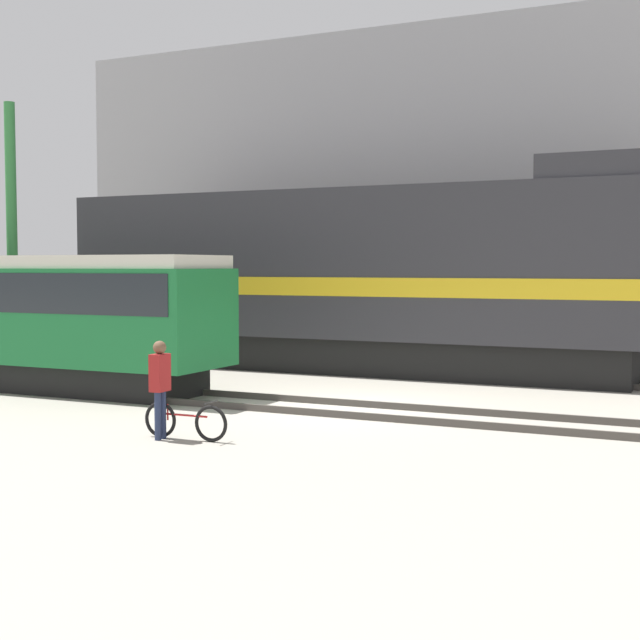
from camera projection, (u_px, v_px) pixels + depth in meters
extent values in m
plane|color=#9E998C|center=(347.00, 408.00, 18.72)|extent=(120.00, 120.00, 0.00)
cube|color=#47423D|center=(322.00, 413.00, 17.62)|extent=(60.00, 0.07, 0.14)
cube|color=#47423D|center=(351.00, 403.00, 18.91)|extent=(60.00, 0.07, 0.14)
cube|color=#47423D|center=(428.00, 376.00, 23.57)|extent=(60.00, 0.07, 0.14)
cube|color=#47423D|center=(444.00, 370.00, 24.87)|extent=(60.00, 0.07, 0.14)
cube|color=#99999E|center=(504.00, 195.00, 30.62)|extent=(30.21, 6.00, 10.81)
cube|color=black|center=(349.00, 353.00, 25.30)|extent=(15.56, 2.55, 1.00)
cube|color=#2D2D33|center=(349.00, 264.00, 25.15)|extent=(16.91, 3.00, 4.07)
cube|color=gold|center=(349.00, 286.00, 25.19)|extent=(16.57, 3.04, 0.50)
cube|color=#2D2D33|center=(606.00, 169.00, 22.04)|extent=(3.00, 2.85, 0.60)
cube|color=black|center=(27.00, 373.00, 21.80)|extent=(9.27, 2.00, 0.70)
cube|color=#196B33|center=(26.00, 314.00, 21.71)|extent=(10.54, 2.50, 2.22)
cube|color=#1E2328|center=(26.00, 291.00, 21.67)|extent=(10.11, 2.54, 0.90)
cube|color=beige|center=(25.00, 262.00, 21.63)|extent=(10.33, 2.38, 0.30)
torus|color=black|center=(211.00, 424.00, 15.06)|extent=(0.63, 0.08, 0.63)
torus|color=black|center=(160.00, 420.00, 15.46)|extent=(0.63, 0.08, 0.63)
cylinder|color=#B21E1E|center=(185.00, 415.00, 15.25)|extent=(0.86, 0.06, 0.04)
cylinder|color=#B21E1E|center=(168.00, 412.00, 15.39)|extent=(0.03, 0.03, 0.28)
cylinder|color=#262626|center=(211.00, 402.00, 15.03)|extent=(0.04, 0.44, 0.02)
cylinder|color=#232D4C|center=(163.00, 415.00, 15.35)|extent=(0.11, 0.11, 0.83)
cylinder|color=#232D4C|center=(158.00, 416.00, 15.20)|extent=(0.11, 0.11, 0.83)
cube|color=maroon|center=(160.00, 373.00, 15.23)|extent=(0.23, 0.37, 0.64)
sphere|color=brown|center=(160.00, 347.00, 15.20)|extent=(0.23, 0.23, 0.23)
cylinder|color=#2D7238|center=(12.00, 236.00, 26.10)|extent=(0.31, 0.31, 7.74)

